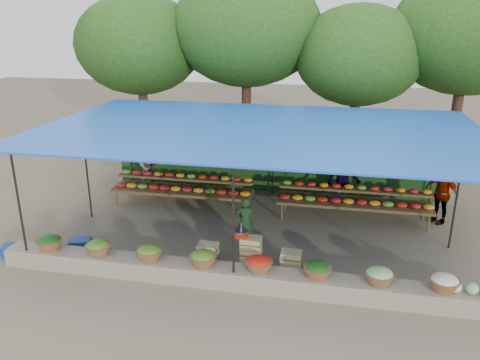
% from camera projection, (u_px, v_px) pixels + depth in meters
% --- Properties ---
extents(ground, '(60.00, 60.00, 0.00)m').
position_uv_depth(ground, '(257.00, 231.00, 12.46)').
color(ground, '#675F4C').
rests_on(ground, ground).
extents(stone_curb, '(10.60, 0.55, 0.40)m').
position_uv_depth(stone_curb, '(235.00, 277.00, 9.85)').
color(stone_curb, '#706A59').
rests_on(stone_curb, ground).
extents(stall_canopy, '(10.80, 6.60, 2.82)m').
position_uv_depth(stall_canopy, '(259.00, 132.00, 11.64)').
color(stall_canopy, black).
rests_on(stall_canopy, ground).
extents(produce_baskets, '(8.98, 0.58, 0.34)m').
position_uv_depth(produce_baskets, '(231.00, 261.00, 9.75)').
color(produce_baskets, brown).
rests_on(produce_baskets, stone_curb).
extents(netting_backdrop, '(10.60, 0.06, 2.50)m').
position_uv_depth(netting_backdrop, '(274.00, 154.00, 14.97)').
color(netting_backdrop, '#1F4B1A').
rests_on(netting_backdrop, ground).
extents(tree_row, '(16.51, 5.50, 7.12)m').
position_uv_depth(tree_row, '(302.00, 39.00, 16.48)').
color(tree_row, '#321E12').
rests_on(tree_row, ground).
extents(fruit_table_left, '(4.21, 0.95, 0.93)m').
position_uv_depth(fruit_table_left, '(183.00, 187.00, 13.99)').
color(fruit_table_left, '#4D3B1F').
rests_on(fruit_table_left, ground).
extents(fruit_table_right, '(4.21, 0.95, 0.93)m').
position_uv_depth(fruit_table_right, '(354.00, 199.00, 13.04)').
color(fruit_table_right, '#4D3B1F').
rests_on(fruit_table_right, ground).
extents(crate_counter, '(2.35, 0.35, 0.77)m').
position_uv_depth(crate_counter, '(250.00, 256.00, 10.50)').
color(crate_counter, tan).
rests_on(crate_counter, ground).
extents(weighing_scale, '(0.32, 0.32, 0.34)m').
position_uv_depth(weighing_scale, '(241.00, 233.00, 10.36)').
color(weighing_scale, red).
rests_on(weighing_scale, crate_counter).
extents(vendor_seated, '(0.52, 0.38, 1.30)m').
position_uv_depth(vendor_seated, '(245.00, 222.00, 11.42)').
color(vendor_seated, '#173319').
rests_on(vendor_seated, ground).
extents(customer_left, '(1.02, 0.92, 1.72)m').
position_uv_depth(customer_left, '(150.00, 165.00, 15.18)').
color(customer_left, slate).
rests_on(customer_left, ground).
extents(customer_mid, '(1.35, 1.17, 1.82)m').
position_uv_depth(customer_mid, '(344.00, 178.00, 13.82)').
color(customer_mid, slate).
rests_on(customer_mid, ground).
extents(customer_right, '(1.00, 1.03, 1.73)m').
position_uv_depth(customer_right, '(441.00, 193.00, 12.75)').
color(customer_right, slate).
rests_on(customer_right, ground).
extents(blue_crate_front, '(0.54, 0.45, 0.28)m').
position_uv_depth(blue_crate_front, '(13.00, 250.00, 11.12)').
color(blue_crate_front, navy).
rests_on(blue_crate_front, ground).
extents(blue_crate_back, '(0.59, 0.51, 0.30)m').
position_uv_depth(blue_crate_back, '(81.00, 245.00, 11.35)').
color(blue_crate_back, navy).
rests_on(blue_crate_back, ground).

